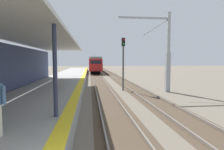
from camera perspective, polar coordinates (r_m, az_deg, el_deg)
station_platform at (r=18.76m, az=-16.20°, el=-3.58°), size 5.00×80.00×0.91m
station_building_with_canopy at (r=14.51m, az=-26.49°, el=2.64°), size 4.85×24.00×4.43m
track_pair_nearest_platform at (r=22.56m, az=-3.37°, el=-3.15°), size 2.34×120.00×0.16m
track_pair_middle at (r=23.01m, az=5.12°, el=-3.01°), size 2.34×120.00×0.16m
approaching_train at (r=49.24m, az=-5.21°, el=3.33°), size 2.93×19.60×4.76m
rail_signal_post at (r=18.74m, az=3.41°, el=4.98°), size 0.32×0.34×5.20m
catenary_pylon_far_side at (r=18.67m, az=15.66°, el=6.09°), size 5.00×0.40×7.50m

